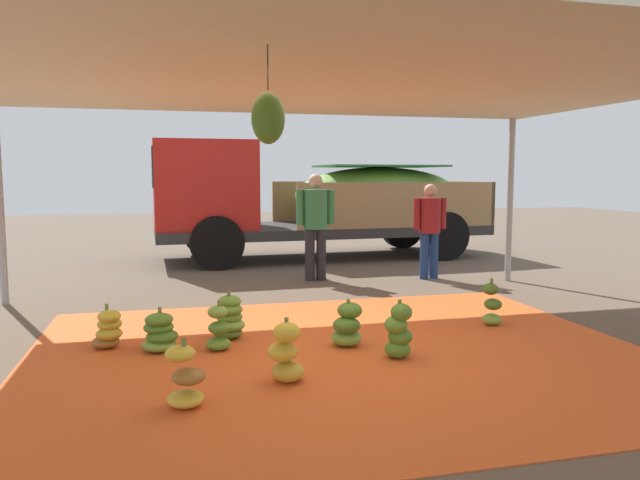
{
  "coord_description": "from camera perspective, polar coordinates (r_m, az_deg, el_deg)",
  "views": [
    {
      "loc": [
        -1.59,
        -5.49,
        1.74
      ],
      "look_at": [
        0.04,
        1.07,
        1.01
      ],
      "focal_mm": 33.73,
      "sensor_mm": 36.0,
      "label": 1
    }
  ],
  "objects": [
    {
      "name": "banana_bunch_1",
      "position": [
        6.17,
        2.61,
        -8.16
      ],
      "size": [
        0.41,
        0.44,
        0.48
      ],
      "color": "#75A83D",
      "rests_on": "tarp_orange"
    },
    {
      "name": "banana_bunch_7",
      "position": [
        6.5,
        -8.57,
        -7.38
      ],
      "size": [
        0.39,
        0.38,
        0.52
      ],
      "color": "#477523",
      "rests_on": "tarp_orange"
    },
    {
      "name": "worker_1",
      "position": [
        10.22,
        10.37,
        1.52
      ],
      "size": [
        0.58,
        0.36,
        1.6
      ],
      "color": "navy",
      "rests_on": "ground"
    },
    {
      "name": "cargo_truck_main",
      "position": [
        12.63,
        -0.72,
        3.89
      ],
      "size": [
        6.92,
        2.64,
        2.4
      ],
      "color": "#2D2D2D",
      "rests_on": "ground"
    },
    {
      "name": "banana_bunch_0",
      "position": [
        4.72,
        -12.68,
        -12.75
      ],
      "size": [
        0.38,
        0.38,
        0.53
      ],
      "color": "gold",
      "rests_on": "tarp_orange"
    },
    {
      "name": "banana_bunch_2",
      "position": [
        6.21,
        -14.96,
        -8.54
      ],
      "size": [
        0.43,
        0.44,
        0.44
      ],
      "color": "#75A83D",
      "rests_on": "tarp_orange"
    },
    {
      "name": "banana_bunch_6",
      "position": [
        5.81,
        7.48,
        -8.69
      ],
      "size": [
        0.31,
        0.33,
        0.57
      ],
      "color": "#518428",
      "rests_on": "tarp_orange"
    },
    {
      "name": "ground_plane",
      "position": [
        8.81,
        -3.31,
        -5.24
      ],
      "size": [
        40.0,
        40.0,
        0.0
      ],
      "primitive_type": "plane",
      "color": "brown"
    },
    {
      "name": "banana_bunch_8",
      "position": [
        6.45,
        -19.45,
        -8.07
      ],
      "size": [
        0.39,
        0.38,
        0.45
      ],
      "color": "#996628",
      "rests_on": "tarp_orange"
    },
    {
      "name": "banana_bunch_5",
      "position": [
        6.11,
        -9.6,
        -8.39
      ],
      "size": [
        0.28,
        0.27,
        0.5
      ],
      "color": "#60932D",
      "rests_on": "tarp_orange"
    },
    {
      "name": "banana_bunch_4",
      "position": [
        7.26,
        15.99,
        -6.04
      ],
      "size": [
        0.32,
        0.3,
        0.55
      ],
      "color": "#75A83D",
      "rests_on": "tarp_orange"
    },
    {
      "name": "banana_bunch_3",
      "position": [
        5.13,
        -3.25,
        -10.78
      ],
      "size": [
        0.37,
        0.38,
        0.55
      ],
      "color": "gold",
      "rests_on": "tarp_orange"
    },
    {
      "name": "tarp_orange",
      "position": [
        5.97,
        2.13,
        -10.75
      ],
      "size": [
        6.0,
        4.87,
        0.01
      ],
      "primitive_type": "cube",
      "color": "#E05B23",
      "rests_on": "ground"
    },
    {
      "name": "tent_canopy",
      "position": [
        5.69,
        2.46,
        15.25
      ],
      "size": [
        8.0,
        7.0,
        2.72
      ],
      "color": "#9EA0A5",
      "rests_on": "ground"
    },
    {
      "name": "worker_0",
      "position": [
        9.9,
        -0.43,
        2.04
      ],
      "size": [
        0.64,
        0.39,
        1.76
      ],
      "color": "#26262D",
      "rests_on": "ground"
    }
  ]
}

